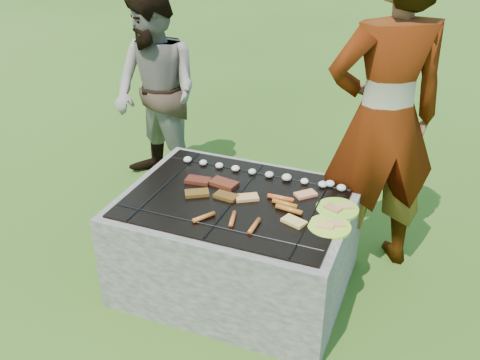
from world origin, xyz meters
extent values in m
plane|color=#294B12|center=(0.00, 0.00, 0.00)|extent=(60.00, 60.00, 0.00)
cube|color=#A59F92|center=(0.00, 0.41, 0.30)|extent=(1.30, 0.18, 0.60)
cube|color=gray|center=(0.00, -0.41, 0.30)|extent=(1.30, 0.18, 0.60)
cube|color=#9E968C|center=(-0.56, 0.00, 0.30)|extent=(0.18, 0.64, 0.60)
cube|color=#A69E93|center=(0.56, 0.00, 0.30)|extent=(0.18, 0.64, 0.60)
cube|color=black|center=(0.00, 0.00, 0.24)|extent=(0.94, 0.64, 0.48)
sphere|color=#FF5914|center=(0.00, 0.00, 0.46)|extent=(0.10, 0.10, 0.10)
cube|color=black|center=(0.00, 0.00, 0.61)|extent=(1.20, 0.90, 0.01)
cylinder|color=black|center=(-0.45, 0.00, 0.61)|extent=(0.01, 0.88, 0.01)
cylinder|color=black|center=(0.00, 0.00, 0.61)|extent=(0.01, 0.88, 0.01)
cylinder|color=black|center=(0.45, 0.00, 0.61)|extent=(0.01, 0.88, 0.01)
cylinder|color=black|center=(0.00, -0.32, 0.61)|extent=(1.18, 0.01, 0.01)
cylinder|color=black|center=(0.00, 0.32, 0.61)|extent=(1.18, 0.01, 0.01)
ellipsoid|color=#EFDFCB|center=(-0.46, 0.30, 0.63)|extent=(0.05, 0.05, 0.04)
ellipsoid|color=beige|center=(-0.35, 0.30, 0.63)|extent=(0.05, 0.05, 0.03)
ellipsoid|color=beige|center=(-0.24, 0.30, 0.63)|extent=(0.05, 0.05, 0.03)
ellipsoid|color=white|center=(-0.13, 0.30, 0.63)|extent=(0.05, 0.05, 0.04)
ellipsoid|color=beige|center=(-0.02, 0.30, 0.63)|extent=(0.05, 0.05, 0.03)
ellipsoid|color=beige|center=(0.09, 0.30, 0.63)|extent=(0.05, 0.05, 0.04)
ellipsoid|color=beige|center=(0.20, 0.30, 0.63)|extent=(0.06, 0.06, 0.04)
ellipsoid|color=white|center=(0.31, 0.30, 0.63)|extent=(0.05, 0.05, 0.03)
ellipsoid|color=beige|center=(0.43, 0.30, 0.63)|extent=(0.05, 0.05, 0.04)
ellipsoid|color=beige|center=(0.54, 0.30, 0.63)|extent=(0.06, 0.06, 0.04)
ellipsoid|color=beige|center=(0.46, 0.32, 0.63)|extent=(0.06, 0.06, 0.04)
cube|color=maroon|center=(-0.29, 0.08, 0.62)|extent=(0.15, 0.10, 0.02)
cube|color=maroon|center=(-0.13, 0.10, 0.62)|extent=(0.18, 0.12, 0.02)
cube|color=#99641B|center=(-0.23, -0.06, 0.62)|extent=(0.16, 0.14, 0.02)
cube|color=#8D5519|center=(-0.06, -0.03, 0.62)|extent=(0.14, 0.09, 0.02)
cylinder|color=orange|center=(0.24, 0.06, 0.63)|extent=(0.15, 0.03, 0.03)
cylinder|color=#BB7D1E|center=(0.28, 0.01, 0.63)|extent=(0.15, 0.04, 0.03)
cylinder|color=#BF681F|center=(0.32, -0.04, 0.63)|extent=(0.16, 0.05, 0.03)
cylinder|color=orange|center=(0.07, -0.24, 0.62)|extent=(0.06, 0.14, 0.02)
cylinder|color=#D04F22|center=(0.20, -0.26, 0.62)|extent=(0.03, 0.14, 0.03)
cylinder|color=#D66123|center=(-0.08, -0.28, 0.62)|extent=(0.09, 0.13, 0.03)
cube|color=tan|center=(0.06, 0.01, 0.62)|extent=(0.15, 0.13, 0.02)
cube|color=#DCC770|center=(0.38, -0.13, 0.62)|extent=(0.14, 0.11, 0.02)
cube|color=tan|center=(0.36, 0.17, 0.62)|extent=(0.14, 0.14, 0.02)
cylinder|color=yellow|center=(0.56, 0.09, 0.61)|extent=(0.27, 0.27, 0.02)
cube|color=tan|center=(0.54, 0.07, 0.62)|extent=(0.11, 0.09, 0.02)
cube|color=#DECB71|center=(0.59, 0.11, 0.62)|extent=(0.11, 0.10, 0.02)
cylinder|color=#E3FF3C|center=(0.56, -0.09, 0.61)|extent=(0.28, 0.28, 0.01)
cube|color=#E5B875|center=(0.54, -0.11, 0.62)|extent=(0.10, 0.07, 0.01)
cube|color=#EFB17A|center=(0.59, -0.07, 0.62)|extent=(0.10, 0.08, 0.01)
imported|color=#A39588|center=(0.70, 0.54, 0.98)|extent=(0.86, 0.77, 1.96)
imported|color=#9E9583|center=(-1.06, 0.96, 0.78)|extent=(0.92, 0.83, 1.56)
camera|label=1|loc=(0.99, -2.44, 2.16)|focal=40.00mm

